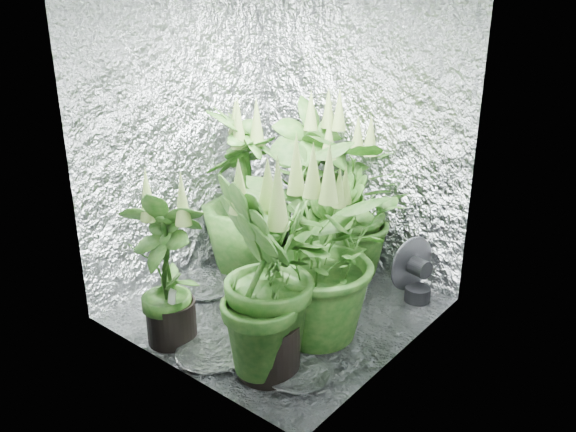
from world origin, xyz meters
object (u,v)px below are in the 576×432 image
(circulation_fan, at_px, (415,274))
(plant_f, at_px, (167,268))
(plant_a, at_px, (348,203))
(plant_e, at_px, (308,252))
(plant_b, at_px, (315,187))
(plant_c, at_px, (335,244))
(plant_d, at_px, (246,195))
(plant_g, at_px, (267,280))

(circulation_fan, bearing_deg, plant_f, -106.13)
(plant_a, height_order, plant_e, plant_e)
(plant_b, distance_m, circulation_fan, 0.89)
(plant_f, bearing_deg, plant_e, 39.75)
(plant_a, distance_m, plant_e, 0.86)
(circulation_fan, bearing_deg, plant_c, -115.33)
(plant_e, bearing_deg, plant_c, 105.00)
(plant_c, height_order, plant_f, plant_f)
(plant_b, xyz_separation_m, plant_f, (-0.01, -1.28, -0.14))
(plant_a, bearing_deg, plant_d, -146.34)
(plant_g, distance_m, circulation_fan, 1.22)
(plant_c, bearing_deg, plant_g, -79.88)
(plant_e, xyz_separation_m, circulation_fan, (0.23, 0.80, -0.36))
(plant_a, relative_size, plant_b, 0.89)
(plant_a, relative_size, circulation_fan, 2.71)
(plant_d, bearing_deg, plant_g, -41.71)
(plant_b, bearing_deg, circulation_fan, -0.76)
(plant_d, height_order, plant_e, plant_d)
(plant_c, relative_size, plant_g, 0.80)
(plant_c, relative_size, circulation_fan, 2.23)
(plant_a, height_order, plant_b, plant_b)
(plant_a, bearing_deg, plant_e, -70.43)
(plant_b, distance_m, plant_d, 0.48)
(plant_e, height_order, plant_f, plant_e)
(plant_b, height_order, plant_c, plant_b)
(plant_g, xyz_separation_m, circulation_fan, (0.21, 1.15, -0.34))
(plant_c, xyz_separation_m, plant_f, (-0.46, -0.88, 0.03))
(plant_c, distance_m, plant_f, 1.00)
(plant_a, bearing_deg, plant_f, -102.51)
(plant_a, relative_size, plant_e, 0.99)
(plant_c, xyz_separation_m, plant_g, (0.14, -0.76, 0.10))
(plant_f, bearing_deg, circulation_fan, 57.68)
(plant_c, xyz_separation_m, plant_e, (0.11, -0.41, 0.12))
(plant_a, distance_m, circulation_fan, 0.62)
(plant_a, bearing_deg, plant_c, -65.99)
(circulation_fan, bearing_deg, plant_a, -164.97)
(plant_e, xyz_separation_m, plant_g, (0.03, -0.35, -0.01))
(plant_c, bearing_deg, plant_d, 178.42)
(plant_f, height_order, plant_g, plant_g)
(plant_d, bearing_deg, plant_f, -72.67)
(plant_d, relative_size, plant_e, 1.08)
(plant_a, xyz_separation_m, plant_b, (-0.27, 0.00, 0.06))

